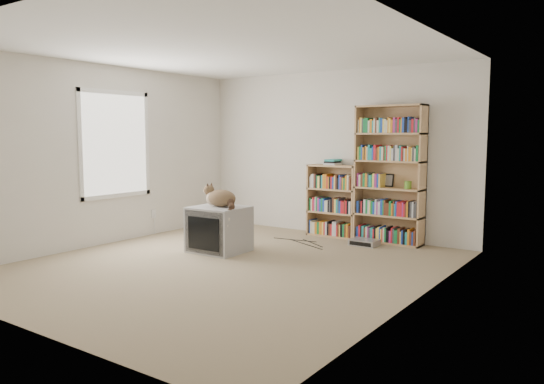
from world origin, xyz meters
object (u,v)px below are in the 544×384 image
Objects in this scene: bookcase_tall at (390,179)px; bookcase_short at (334,203)px; crt_tv at (220,229)px; dvd_player at (364,242)px; cat at (222,201)px.

bookcase_short is at bearing -179.90° from bookcase_tall.
bookcase_tall reaches higher than crt_tv.
bookcase_short is 2.89× the size of dvd_player.
bookcase_short is (-0.89, -0.00, -0.42)m from bookcase_tall.
cat is 0.32× the size of bookcase_tall.
bookcase_tall is at bearing 47.18° from crt_tv.
bookcase_tall is 5.19× the size of dvd_player.
cat reaches higher than dvd_player.
cat is 2.41m from bookcase_tall.
bookcase_tall is at bearing 62.32° from dvd_player.
crt_tv is 1.12× the size of cat.
crt_tv is 1.86× the size of dvd_player.
bookcase_tall reaches higher than cat.
cat reaches higher than crt_tv.
dvd_player is at bearing -28.77° from bookcase_short.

